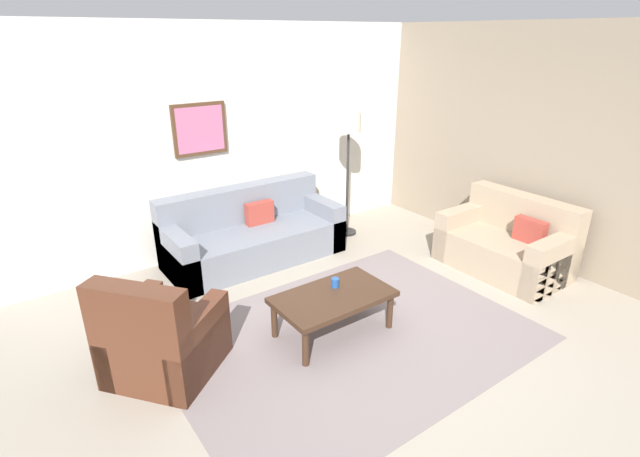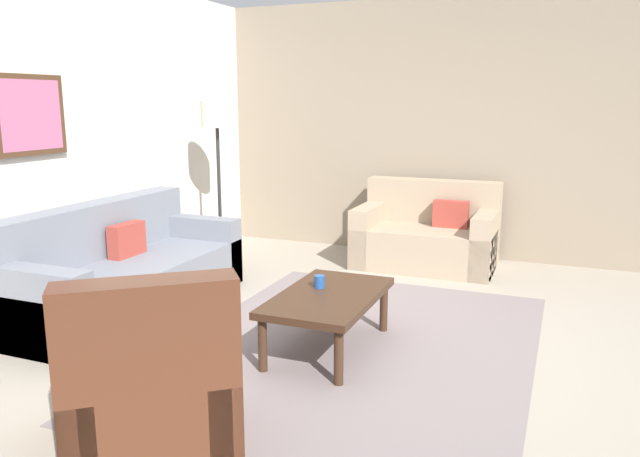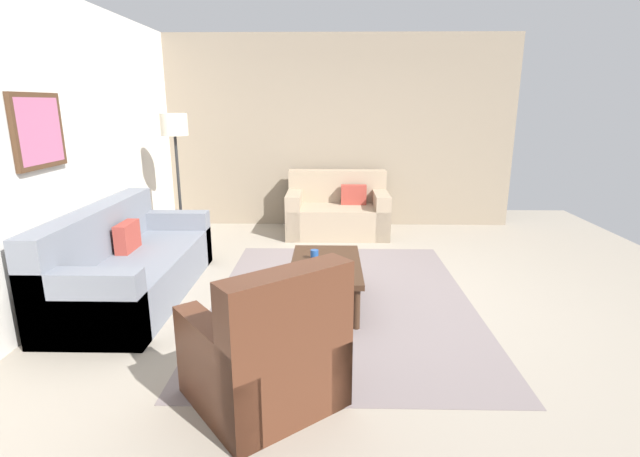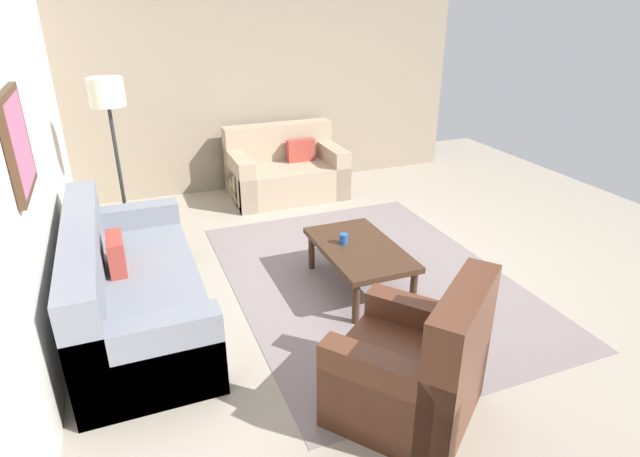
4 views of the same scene
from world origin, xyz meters
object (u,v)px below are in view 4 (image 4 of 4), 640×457
couch_main (125,292)px  lamp_standing (109,111)px  coffee_table (359,252)px  armchair_leather (418,374)px  framed_artwork (18,143)px  couch_loveseat (284,172)px  cup (344,239)px

couch_main → lamp_standing: bearing=-3.9°
coffee_table → armchair_leather: bearing=167.5°
framed_artwork → armchair_leather: bearing=-123.0°
couch_main → coffee_table: couch_main is taller
couch_main → couch_loveseat: size_ratio=1.53×
couch_loveseat → cup: size_ratio=15.81×
lamp_standing → coffee_table: bearing=-131.6°
armchair_leather → coffee_table: bearing=-12.5°
armchair_leather → cup: 1.65m
coffee_table → framed_artwork: size_ratio=1.67×
cup → framed_artwork: 2.54m
lamp_standing → armchair_leather: bearing=-154.6°
cup → lamp_standing: bearing=48.5°
couch_main → framed_artwork: (-0.37, 0.42, 1.31)m
coffee_table → lamp_standing: lamp_standing is taller
lamp_standing → framed_artwork: size_ratio=2.60×
coffee_table → framed_artwork: 2.67m
cup → lamp_standing: (1.53, 1.73, 0.95)m
armchair_leather → cup: bearing=-8.0°
armchair_leather → lamp_standing: 3.66m
coffee_table → cup: (0.10, 0.11, 0.10)m
couch_main → couch_loveseat: bearing=-41.2°
couch_loveseat → framed_artwork: (-2.75, 2.50, 1.31)m
couch_loveseat → framed_artwork: bearing=137.7°
coffee_table → lamp_standing: (1.63, 1.84, 1.05)m
couch_loveseat → lamp_standing: size_ratio=0.83×
coffee_table → lamp_standing: bearing=48.4°
coffee_table → cup: size_ratio=12.25×
couch_loveseat → armchair_leather: (-4.06, 0.48, 0.01)m
framed_artwork → couch_loveseat: bearing=-42.3°
armchair_leather → cup: (1.62, -0.23, 0.15)m
couch_main → armchair_leather: (-1.68, -1.60, 0.01)m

